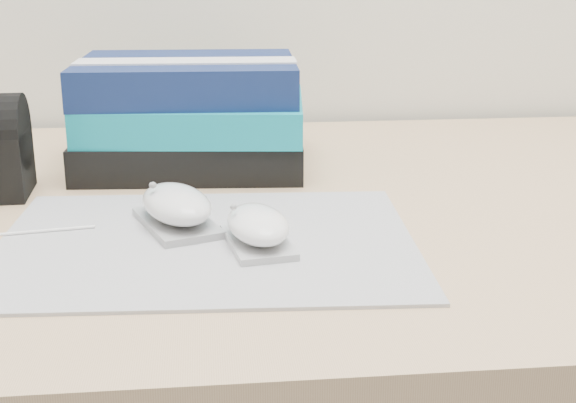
{
  "coord_description": "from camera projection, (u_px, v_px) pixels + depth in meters",
  "views": [
    {
      "loc": [
        -0.14,
        0.73,
        0.99
      ],
      "look_at": [
        -0.06,
        1.44,
        0.77
      ],
      "focal_mm": 50.0,
      "sensor_mm": 36.0,
      "label": 1
    }
  ],
  "objects": [
    {
      "name": "desk",
      "position": [
        320.0,
        355.0,
        1.03
      ],
      "size": [
        1.6,
        0.8,
        0.73
      ],
      "color": "tan",
      "rests_on": "ground"
    },
    {
      "name": "mousepad",
      "position": [
        207.0,
        242.0,
        0.75
      ],
      "size": [
        0.41,
        0.32,
        0.0
      ],
      "primitive_type": "cube",
      "rotation": [
        0.0,
        0.0,
        -0.05
      ],
      "color": "gray",
      "rests_on": "desk"
    },
    {
      "name": "mouse_rear",
      "position": [
        177.0,
        207.0,
        0.79
      ],
      "size": [
        0.1,
        0.12,
        0.05
      ],
      "color": "#99999B",
      "rests_on": "mousepad"
    },
    {
      "name": "mouse_front",
      "position": [
        258.0,
        227.0,
        0.74
      ],
      "size": [
        0.07,
        0.1,
        0.04
      ],
      "color": "#A9A9AB",
      "rests_on": "mousepad"
    },
    {
      "name": "book_stack",
      "position": [
        191.0,
        114.0,
        1.01
      ],
      "size": [
        0.29,
        0.24,
        0.14
      ],
      "color": "black",
      "rests_on": "desk"
    }
  ]
}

